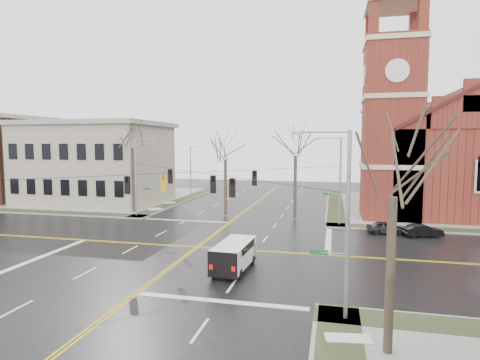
% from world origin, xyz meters
% --- Properties ---
extents(ground, '(120.00, 120.00, 0.00)m').
position_xyz_m(ground, '(0.00, 0.00, 0.00)').
color(ground, black).
rests_on(ground, ground).
extents(sidewalks, '(80.00, 80.00, 0.17)m').
position_xyz_m(sidewalks, '(0.00, 0.00, 0.08)').
color(sidewalks, gray).
rests_on(sidewalks, ground).
extents(road_markings, '(100.00, 100.00, 0.01)m').
position_xyz_m(road_markings, '(0.00, 0.00, 0.01)').
color(road_markings, gold).
rests_on(road_markings, ground).
extents(church, '(24.28, 27.48, 27.50)m').
position_xyz_m(church, '(24.76, 24.78, 8.43)').
color(church, maroon).
rests_on(church, ground).
extents(civic_building_a, '(18.00, 14.00, 11.00)m').
position_xyz_m(civic_building_a, '(-22.00, 20.00, 5.50)').
color(civic_building_a, gray).
rests_on(civic_building_a, ground).
extents(signal_pole_ne, '(2.75, 0.22, 9.00)m').
position_xyz_m(signal_pole_ne, '(11.32, 11.50, 4.95)').
color(signal_pole_ne, gray).
rests_on(signal_pole_ne, ground).
extents(signal_pole_nw, '(2.75, 0.22, 9.00)m').
position_xyz_m(signal_pole_nw, '(-11.32, 11.50, 4.95)').
color(signal_pole_nw, gray).
rests_on(signal_pole_nw, ground).
extents(signal_pole_se, '(2.75, 0.22, 9.00)m').
position_xyz_m(signal_pole_se, '(11.32, -11.50, 4.95)').
color(signal_pole_se, gray).
rests_on(signal_pole_se, ground).
extents(span_wires, '(23.02, 23.02, 0.03)m').
position_xyz_m(span_wires, '(0.00, 0.00, 6.20)').
color(span_wires, black).
rests_on(span_wires, ground).
extents(traffic_signals, '(8.21, 8.26, 1.30)m').
position_xyz_m(traffic_signals, '(-0.00, -0.67, 5.45)').
color(traffic_signals, black).
rests_on(traffic_signals, ground).
extents(streetlight_north_a, '(2.30, 0.20, 8.00)m').
position_xyz_m(streetlight_north_a, '(-10.65, 28.00, 4.47)').
color(streetlight_north_a, gray).
rests_on(streetlight_north_a, ground).
extents(streetlight_north_b, '(2.30, 0.20, 8.00)m').
position_xyz_m(streetlight_north_b, '(-10.65, 48.00, 4.47)').
color(streetlight_north_b, gray).
rests_on(streetlight_north_b, ground).
extents(cargo_van, '(2.19, 5.07, 1.89)m').
position_xyz_m(cargo_van, '(4.42, -4.99, 1.12)').
color(cargo_van, white).
rests_on(cargo_van, ground).
extents(parked_car_a, '(3.63, 1.79, 1.19)m').
position_xyz_m(parked_car_a, '(15.73, 8.72, 0.59)').
color(parked_car_a, black).
rests_on(parked_car_a, ground).
extents(parked_car_b, '(3.75, 2.14, 1.17)m').
position_xyz_m(parked_car_b, '(18.87, 8.18, 0.58)').
color(parked_car_b, black).
rests_on(parked_car_b, ground).
extents(tree_nw_far, '(4.00, 4.00, 11.77)m').
position_xyz_m(tree_nw_far, '(-12.93, 13.58, 8.51)').
color(tree_nw_far, '#352B21').
rests_on(tree_nw_far, ground).
extents(tree_nw_near, '(4.00, 4.00, 9.73)m').
position_xyz_m(tree_nw_near, '(-1.44, 14.16, 7.07)').
color(tree_nw_near, '#352B21').
rests_on(tree_nw_near, ground).
extents(tree_ne, '(4.00, 4.00, 10.52)m').
position_xyz_m(tree_ne, '(6.68, 13.93, 7.62)').
color(tree_ne, '#352B21').
rests_on(tree_ne, ground).
extents(tree_se, '(4.00, 4.00, 9.46)m').
position_xyz_m(tree_se, '(13.07, -14.35, 6.87)').
color(tree_se, '#352B21').
rests_on(tree_se, ground).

